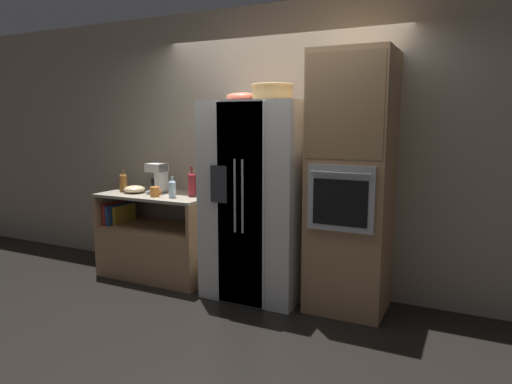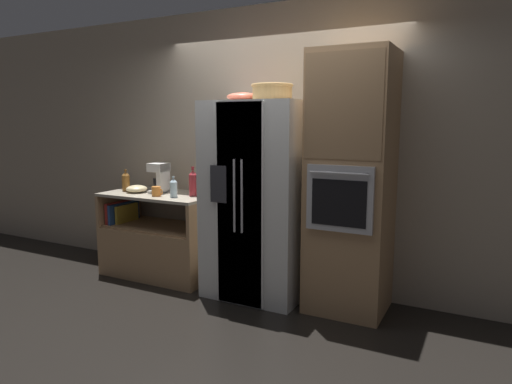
{
  "view_description": "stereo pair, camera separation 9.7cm",
  "coord_description": "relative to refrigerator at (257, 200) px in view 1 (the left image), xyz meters",
  "views": [
    {
      "loc": [
        1.81,
        -3.78,
        1.68
      ],
      "look_at": [
        -0.03,
        -0.03,
        1.02
      ],
      "focal_mm": 32.0,
      "sensor_mm": 36.0,
      "label": 1
    },
    {
      "loc": [
        1.89,
        -3.74,
        1.68
      ],
      "look_at": [
        -0.03,
        -0.03,
        1.02
      ],
      "focal_mm": 32.0,
      "sensor_mm": 36.0,
      "label": 2
    }
  ],
  "objects": [
    {
      "name": "mug",
      "position": [
        -1.1,
        -0.14,
        0.03
      ],
      "size": [
        0.13,
        0.09,
        0.1
      ],
      "color": "orange",
      "rests_on": "counter_left"
    },
    {
      "name": "bottle_short",
      "position": [
        -0.77,
        0.04,
        0.11
      ],
      "size": [
        0.09,
        0.09,
        0.31
      ],
      "color": "maroon",
      "rests_on": "counter_left"
    },
    {
      "name": "mixing_bowl",
      "position": [
        -1.45,
        -0.05,
        0.02
      ],
      "size": [
        0.23,
        0.23,
        0.08
      ],
      "color": "beige",
      "rests_on": "counter_left"
    },
    {
      "name": "wall_back",
      "position": [
        0.06,
        0.39,
        0.47
      ],
      "size": [
        12.0,
        0.06,
        2.8
      ],
      "color": "tan",
      "rests_on": "ground_plane"
    },
    {
      "name": "refrigerator",
      "position": [
        0.0,
        0.0,
        0.0
      ],
      "size": [
        0.93,
        0.75,
        1.86
      ],
      "color": "silver",
      "rests_on": "ground_plane"
    },
    {
      "name": "wall_oven",
      "position": [
        0.88,
        0.05,
        0.2
      ],
      "size": [
        0.67,
        0.68,
        2.26
      ],
      "color": "#A87F56",
      "rests_on": "ground_plane"
    },
    {
      "name": "coffee_maker",
      "position": [
        -1.22,
        0.07,
        0.15
      ],
      "size": [
        0.18,
        0.19,
        0.32
      ],
      "color": "white",
      "rests_on": "counter_left"
    },
    {
      "name": "bottle_wide",
      "position": [
        -1.63,
        -0.03,
        0.09
      ],
      "size": [
        0.08,
        0.08,
        0.24
      ],
      "color": "brown",
      "rests_on": "counter_left"
    },
    {
      "name": "fruit_bowl",
      "position": [
        -0.17,
        0.03,
        0.97
      ],
      "size": [
        0.31,
        0.31,
        0.08
      ],
      "color": "#DB664C",
      "rests_on": "refrigerator"
    },
    {
      "name": "bottle_tall",
      "position": [
        -0.9,
        -0.12,
        0.07
      ],
      "size": [
        0.08,
        0.08,
        0.22
      ],
      "color": "silver",
      "rests_on": "counter_left"
    },
    {
      "name": "wicker_basket",
      "position": [
        0.16,
        -0.02,
        1.01
      ],
      "size": [
        0.38,
        0.38,
        0.15
      ],
      "color": "tan",
      "rests_on": "refrigerator"
    },
    {
      "name": "counter_left",
      "position": [
        -1.2,
        0.02,
        -0.6
      ],
      "size": [
        1.23,
        0.68,
        0.9
      ],
      "color": "#A87F56",
      "rests_on": "ground_plane"
    },
    {
      "name": "ground_plane",
      "position": [
        0.06,
        -0.06,
        -0.93
      ],
      "size": [
        20.0,
        20.0,
        0.0
      ],
      "primitive_type": "plane",
      "color": "black"
    }
  ]
}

